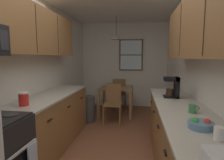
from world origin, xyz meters
name	(u,v)px	position (x,y,z in m)	size (l,w,h in m)	color
ground_plane	(112,142)	(0.00, 1.00, 0.00)	(12.00, 12.00, 0.00)	brown
wall_left	(39,71)	(-1.35, 1.00, 1.27)	(0.10, 9.00, 2.55)	white
wall_right	(195,72)	(1.35, 1.00, 1.27)	(0.10, 9.00, 2.55)	white
wall_back	(124,65)	(0.00, 3.65, 1.27)	(4.40, 0.10, 2.55)	white
counter_left	(52,120)	(-1.00, 0.75, 0.45)	(0.64, 2.06, 0.90)	olive
upper_cabinets_left	(39,32)	(-1.14, 0.70, 1.91)	(0.33, 2.14, 0.72)	olive
counter_right	(184,148)	(1.00, 0.04, 0.45)	(0.64, 3.10, 0.90)	olive
upper_cabinets_right	(206,24)	(1.14, -0.01, 1.87)	(0.33, 2.78, 0.73)	olive
dining_table	(116,92)	(-0.13, 2.63, 0.61)	(0.85, 0.76, 0.73)	olive
dining_chair_near	(113,101)	(-0.13, 2.04, 0.50)	(0.41, 0.41, 0.90)	brown
dining_chair_far	(119,92)	(-0.11, 3.22, 0.50)	(0.42, 0.42, 0.90)	brown
pendant_light	(116,37)	(-0.13, 2.63, 2.02)	(0.30, 0.30, 0.58)	black
back_window	(131,55)	(0.21, 3.58, 1.59)	(0.71, 0.05, 0.95)	brown
trash_bin	(89,109)	(-0.70, 2.00, 0.31)	(0.28, 0.28, 0.61)	#3F3F42
storage_canister	(24,99)	(-1.00, 0.00, 0.99)	(0.12, 0.12, 0.17)	red
dish_towel	(33,154)	(-0.64, -0.43, 0.50)	(0.02, 0.16, 0.24)	silver
coffee_maker	(173,87)	(0.98, 0.78, 1.07)	(0.22, 0.18, 0.32)	black
mug_by_coffeemaker	(219,134)	(1.05, -0.71, 0.95)	(0.11, 0.08, 0.10)	white
mug_spare	(193,109)	(1.05, -0.02, 0.95)	(0.12, 0.08, 0.10)	#3F7F4C
fruit_bowl	(201,124)	(0.99, -0.49, 0.94)	(0.22, 0.22, 0.09)	#597F9E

